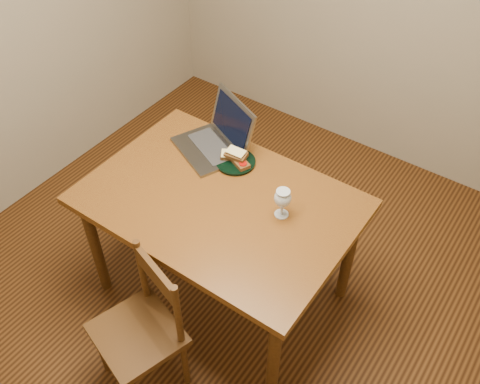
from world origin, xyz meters
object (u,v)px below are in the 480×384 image
Objects in this scene: table at (220,211)px; laptop at (218,136)px; plate at (236,162)px; chair at (140,326)px; milk_glass at (282,203)px.

table is 0.43m from laptop.
chair is at bearing -83.86° from plate.
laptop is at bearing 127.28° from table.
chair is (0.01, -0.62, -0.22)m from table.
plate is at bearing 113.22° from chair.
plate is 1.34× the size of milk_glass.
milk_glass is (0.30, 0.09, 0.16)m from table.
plate reaches higher than table.
chair is 0.86m from milk_glass.
laptop reaches higher than plate.
plate is 0.18m from laptop.
plate is at bearing 2.12° from laptop.
chair is 2.23× the size of plate.
milk_glass is at bearing 15.94° from table.
milk_glass reaches higher than chair.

